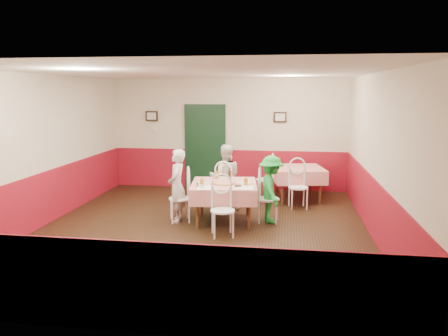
# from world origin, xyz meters

# --- Properties ---
(floor) EXTENTS (7.00, 7.00, 0.00)m
(floor) POSITION_xyz_m (0.00, 0.00, 0.00)
(floor) COLOR black
(floor) RESTS_ON ground
(ceiling) EXTENTS (7.00, 7.00, 0.00)m
(ceiling) POSITION_xyz_m (0.00, 0.00, 2.80)
(ceiling) COLOR white
(ceiling) RESTS_ON back_wall
(back_wall) EXTENTS (6.00, 0.10, 2.80)m
(back_wall) POSITION_xyz_m (0.00, 3.50, 1.40)
(back_wall) COLOR beige
(back_wall) RESTS_ON ground
(front_wall) EXTENTS (6.00, 0.10, 2.80)m
(front_wall) POSITION_xyz_m (0.00, -3.50, 1.40)
(front_wall) COLOR beige
(front_wall) RESTS_ON ground
(left_wall) EXTENTS (0.10, 7.00, 2.80)m
(left_wall) POSITION_xyz_m (-3.00, 0.00, 1.40)
(left_wall) COLOR beige
(left_wall) RESTS_ON ground
(right_wall) EXTENTS (0.10, 7.00, 2.80)m
(right_wall) POSITION_xyz_m (3.00, 0.00, 1.40)
(right_wall) COLOR beige
(right_wall) RESTS_ON ground
(wainscot_back) EXTENTS (6.00, 0.03, 1.00)m
(wainscot_back) POSITION_xyz_m (0.00, 3.48, 0.50)
(wainscot_back) COLOR maroon
(wainscot_back) RESTS_ON ground
(wainscot_front) EXTENTS (6.00, 0.03, 1.00)m
(wainscot_front) POSITION_xyz_m (0.00, -3.48, 0.50)
(wainscot_front) COLOR maroon
(wainscot_front) RESTS_ON ground
(wainscot_left) EXTENTS (0.03, 7.00, 1.00)m
(wainscot_left) POSITION_xyz_m (-2.98, 0.00, 0.50)
(wainscot_left) COLOR maroon
(wainscot_left) RESTS_ON ground
(wainscot_right) EXTENTS (0.03, 7.00, 1.00)m
(wainscot_right) POSITION_xyz_m (2.98, 0.00, 0.50)
(wainscot_right) COLOR maroon
(wainscot_right) RESTS_ON ground
(door) EXTENTS (0.96, 0.06, 2.10)m
(door) POSITION_xyz_m (-0.60, 3.45, 1.05)
(door) COLOR black
(door) RESTS_ON ground
(picture_left) EXTENTS (0.32, 0.03, 0.26)m
(picture_left) POSITION_xyz_m (-2.00, 3.45, 1.85)
(picture_left) COLOR black
(picture_left) RESTS_ON back_wall
(picture_right) EXTENTS (0.32, 0.03, 0.26)m
(picture_right) POSITION_xyz_m (1.30, 3.45, 1.85)
(picture_right) COLOR black
(picture_right) RESTS_ON back_wall
(thermostat) EXTENTS (0.10, 0.03, 0.10)m
(thermostat) POSITION_xyz_m (-1.90, 3.45, 1.50)
(thermostat) COLOR white
(thermostat) RESTS_ON back_wall
(main_table) EXTENTS (1.36, 1.36, 0.77)m
(main_table) POSITION_xyz_m (0.32, 0.54, 0.38)
(main_table) COLOR red
(main_table) RESTS_ON ground
(second_table) EXTENTS (1.31, 1.31, 0.77)m
(second_table) POSITION_xyz_m (1.75, 2.50, 0.38)
(second_table) COLOR red
(second_table) RESTS_ON ground
(chair_left) EXTENTS (0.53, 0.53, 0.90)m
(chair_left) POSITION_xyz_m (-0.52, 0.44, 0.45)
(chair_left) COLOR white
(chair_left) RESTS_ON ground
(chair_right) EXTENTS (0.42, 0.42, 0.90)m
(chair_right) POSITION_xyz_m (1.16, 0.65, 0.45)
(chair_right) COLOR white
(chair_right) RESTS_ON ground
(chair_far) EXTENTS (0.46, 0.46, 0.90)m
(chair_far) POSITION_xyz_m (0.22, 1.39, 0.45)
(chair_far) COLOR white
(chair_far) RESTS_ON ground
(chair_near) EXTENTS (0.52, 0.52, 0.90)m
(chair_near) POSITION_xyz_m (0.42, -0.30, 0.45)
(chair_near) COLOR white
(chair_near) RESTS_ON ground
(chair_second_a) EXTENTS (0.49, 0.49, 0.90)m
(chair_second_a) POSITION_xyz_m (1.00, 2.50, 0.45)
(chair_second_a) COLOR white
(chair_second_a) RESTS_ON ground
(chair_second_b) EXTENTS (0.49, 0.49, 0.90)m
(chair_second_b) POSITION_xyz_m (1.75, 1.75, 0.45)
(chair_second_b) COLOR white
(chair_second_b) RESTS_ON ground
(pizza) EXTENTS (0.48, 0.48, 0.03)m
(pizza) POSITION_xyz_m (0.33, 0.48, 0.77)
(pizza) COLOR #B74723
(pizza) RESTS_ON main_table
(plate_left) EXTENTS (0.28, 0.28, 0.01)m
(plate_left) POSITION_xyz_m (-0.11, 0.47, 0.77)
(plate_left) COLOR white
(plate_left) RESTS_ON main_table
(plate_right) EXTENTS (0.28, 0.28, 0.01)m
(plate_right) POSITION_xyz_m (0.73, 0.56, 0.77)
(plate_right) COLOR white
(plate_right) RESTS_ON main_table
(plate_far) EXTENTS (0.28, 0.28, 0.01)m
(plate_far) POSITION_xyz_m (0.25, 0.98, 0.77)
(plate_far) COLOR white
(plate_far) RESTS_ON main_table
(glass_a) EXTENTS (0.08, 0.08, 0.13)m
(glass_a) POSITION_xyz_m (-0.05, 0.23, 0.83)
(glass_a) COLOR #BF7219
(glass_a) RESTS_ON main_table
(glass_b) EXTENTS (0.08, 0.08, 0.14)m
(glass_b) POSITION_xyz_m (0.75, 0.40, 0.83)
(glass_b) COLOR #BF7219
(glass_b) RESTS_ON main_table
(glass_c) EXTENTS (0.09, 0.09, 0.15)m
(glass_c) POSITION_xyz_m (0.13, 0.92, 0.84)
(glass_c) COLOR #BF7219
(glass_c) RESTS_ON main_table
(beer_bottle) EXTENTS (0.06, 0.06, 0.21)m
(beer_bottle) POSITION_xyz_m (0.38, 0.93, 0.86)
(beer_bottle) COLOR #381C0A
(beer_bottle) RESTS_ON main_table
(shaker_a) EXTENTS (0.04, 0.04, 0.09)m
(shaker_a) POSITION_xyz_m (-0.04, 0.07, 0.81)
(shaker_a) COLOR silver
(shaker_a) RESTS_ON main_table
(shaker_b) EXTENTS (0.04, 0.04, 0.09)m
(shaker_b) POSITION_xyz_m (0.01, 0.02, 0.81)
(shaker_b) COLOR silver
(shaker_b) RESTS_ON main_table
(shaker_c) EXTENTS (0.04, 0.04, 0.09)m
(shaker_c) POSITION_xyz_m (-0.11, 0.15, 0.81)
(shaker_c) COLOR #B23319
(shaker_c) RESTS_ON main_table
(menu_left) EXTENTS (0.39, 0.46, 0.00)m
(menu_left) POSITION_xyz_m (0.04, 0.08, 0.76)
(menu_left) COLOR white
(menu_left) RESTS_ON main_table
(menu_right) EXTENTS (0.33, 0.43, 0.00)m
(menu_right) POSITION_xyz_m (0.76, 0.21, 0.76)
(menu_right) COLOR white
(menu_right) RESTS_ON main_table
(wallet) EXTENTS (0.12, 0.10, 0.02)m
(wallet) POSITION_xyz_m (0.62, 0.29, 0.77)
(wallet) COLOR black
(wallet) RESTS_ON main_table
(diner_left) EXTENTS (0.38, 0.54, 1.40)m
(diner_left) POSITION_xyz_m (-0.57, 0.44, 0.70)
(diner_left) COLOR gray
(diner_left) RESTS_ON ground
(diner_far) EXTENTS (0.76, 0.64, 1.39)m
(diner_far) POSITION_xyz_m (0.21, 1.44, 0.69)
(diner_far) COLOR gray
(diner_far) RESTS_ON ground
(diner_right) EXTENTS (0.65, 0.92, 1.29)m
(diner_right) POSITION_xyz_m (1.21, 0.65, 0.64)
(diner_right) COLOR gray
(diner_right) RESTS_ON ground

